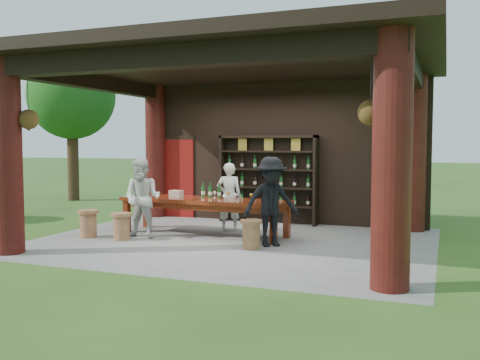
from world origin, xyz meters
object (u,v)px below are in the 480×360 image
(stool_near_left, at_px, (122,226))
(guest_woman, at_px, (143,198))
(stool_far_left, at_px, (88,223))
(guest_man, at_px, (271,202))
(stool_near_right, at_px, (251,233))
(napkin_basket, at_px, (176,194))
(host, at_px, (229,197))
(wine_shelf, at_px, (268,179))
(tasting_table, at_px, (204,204))

(stool_near_left, distance_m, guest_woman, 0.67)
(stool_far_left, xyz_separation_m, guest_man, (3.69, 0.44, 0.52))
(stool_near_left, xyz_separation_m, stool_near_right, (2.65, 0.08, -0.00))
(stool_near_left, distance_m, stool_far_left, 0.79)
(guest_woman, bearing_deg, napkin_basket, 61.92)
(stool_near_left, distance_m, guest_man, 2.98)
(stool_near_right, relative_size, host, 0.36)
(stool_near_right, relative_size, guest_man, 0.32)
(stool_near_left, height_order, stool_far_left, stool_far_left)
(host, height_order, guest_woman, guest_woman)
(stool_near_left, bearing_deg, guest_woman, 51.43)
(host, xyz_separation_m, napkin_basket, (-0.94, -0.63, 0.09))
(wine_shelf, distance_m, host, 1.44)
(tasting_table, relative_size, napkin_basket, 13.94)
(tasting_table, distance_m, stool_near_right, 1.77)
(tasting_table, height_order, stool_near_left, tasting_table)
(guest_man, bearing_deg, stool_far_left, 150.17)
(host, distance_m, guest_man, 1.90)
(stool_near_left, bearing_deg, guest_man, 8.85)
(wine_shelf, relative_size, host, 1.60)
(wine_shelf, bearing_deg, guest_woman, -121.51)
(wine_shelf, bearing_deg, host, -108.06)
(host, bearing_deg, wine_shelf, -126.59)
(guest_man, bearing_deg, stool_near_left, 152.24)
(host, bearing_deg, stool_far_left, 18.61)
(guest_man, bearing_deg, tasting_table, 121.98)
(wine_shelf, distance_m, napkin_basket, 2.41)
(tasting_table, bearing_deg, stool_near_left, -138.89)
(stool_near_left, relative_size, guest_man, 0.32)
(guest_man, bearing_deg, guest_woman, 145.84)
(stool_near_right, relative_size, napkin_basket, 2.00)
(guest_woman, bearing_deg, stool_near_left, -134.54)
(wine_shelf, xyz_separation_m, tasting_table, (-0.71, -2.01, -0.40))
(stool_near_left, height_order, guest_man, guest_man)
(stool_far_left, xyz_separation_m, napkin_basket, (1.38, 1.12, 0.53))
(guest_woman, bearing_deg, stool_near_right, -12.22)
(host, bearing_deg, stool_near_right, 104.99)
(wine_shelf, distance_m, stool_far_left, 4.21)
(wine_shelf, xyz_separation_m, napkin_basket, (-1.37, -1.97, -0.21))
(stool_near_right, bearing_deg, host, 123.52)
(wine_shelf, relative_size, guest_man, 1.43)
(stool_near_left, xyz_separation_m, guest_woman, (0.27, 0.34, 0.51))
(guest_man, relative_size, napkin_basket, 6.27)
(stool_near_right, relative_size, stool_far_left, 0.95)
(stool_near_left, distance_m, stool_near_right, 2.65)
(stool_near_right, xyz_separation_m, host, (-1.12, 1.69, 0.46))
(guest_woman, bearing_deg, host, 42.68)
(wine_shelf, xyz_separation_m, stool_near_right, (0.69, -3.03, -0.76))
(host, bearing_deg, tasting_table, 49.28)
(tasting_table, xyz_separation_m, stool_near_right, (1.40, -1.02, -0.36))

